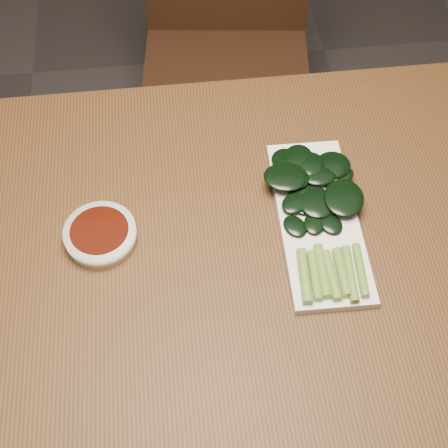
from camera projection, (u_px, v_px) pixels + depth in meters
ground at (219, 406)px, 1.62m from camera, size 6.00×6.00×0.00m
table at (217, 277)px, 1.06m from camera, size 1.40×0.80×0.75m
chair_far at (226, 46)px, 1.68m from camera, size 0.50×0.50×0.89m
sauce_bowl at (100, 235)px, 1.01m from camera, size 0.12×0.12×0.03m
serving_plate at (318, 220)px, 1.03m from camera, size 0.14×0.33×0.01m
gai_lan at (315, 198)px, 1.03m from camera, size 0.17×0.32×0.03m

